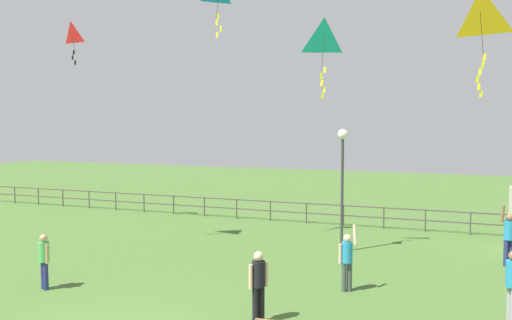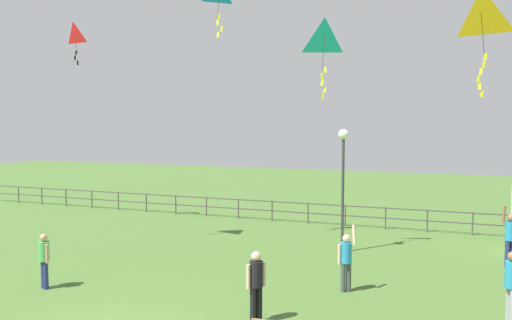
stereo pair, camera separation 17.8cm
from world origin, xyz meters
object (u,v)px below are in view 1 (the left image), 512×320
(person_0, at_px, (509,235))
(kite_4, at_px, (324,38))
(person_1, at_px, (44,258))
(kite_0, at_px, (480,15))
(person_3, at_px, (347,258))
(kite_3, at_px, (71,33))
(lamppost, at_px, (342,163))
(person_4, at_px, (258,282))

(person_0, relative_size, kite_4, 0.75)
(person_0, relative_size, person_1, 1.30)
(person_0, distance_m, kite_0, 6.92)
(person_3, relative_size, kite_0, 0.59)
(person_0, height_order, kite_3, kite_3)
(lamppost, xyz_separation_m, kite_0, (4.19, -1.17, 4.54))
(person_1, height_order, person_3, person_3)
(kite_0, xyz_separation_m, kite_3, (-16.39, 2.00, 0.81))
(person_0, bearing_deg, person_3, -136.87)
(person_4, relative_size, kite_3, 0.87)
(kite_0, relative_size, kite_4, 1.18)
(person_3, relative_size, person_4, 1.12)
(kite_3, xyz_separation_m, kite_4, (11.68, -1.62, -1.15))
(person_4, height_order, kite_0, kite_0)
(person_3, bearing_deg, kite_4, 112.91)
(lamppost, distance_m, person_4, 7.29)
(kite_0, bearing_deg, person_1, -153.35)
(person_1, relative_size, kite_0, 0.49)
(kite_0, height_order, kite_4, kite_0)
(kite_4, bearing_deg, person_0, 8.31)
(person_3, bearing_deg, lamppost, 102.09)
(person_3, distance_m, kite_0, 8.10)
(person_0, height_order, person_1, person_0)
(lamppost, relative_size, kite_4, 1.66)
(lamppost, xyz_separation_m, person_1, (-6.95, -6.76, -2.29))
(lamppost, bearing_deg, person_1, -135.78)
(person_1, bearing_deg, kite_4, 42.86)
(lamppost, distance_m, kite_4, 4.31)
(person_1, xyz_separation_m, kite_3, (-5.25, 7.59, 7.64))
(lamppost, height_order, kite_4, kite_4)
(person_4, xyz_separation_m, kite_4, (0.15, 6.11, 6.43))
(person_1, height_order, kite_0, kite_0)
(kite_0, distance_m, kite_3, 16.53)
(person_1, height_order, kite_3, kite_3)
(person_4, bearing_deg, kite_4, 88.59)
(person_4, xyz_separation_m, kite_0, (4.86, 5.74, 6.76))
(lamppost, xyz_separation_m, person_3, (0.88, -4.11, -2.25))
(kite_0, bearing_deg, kite_4, 175.46)
(person_3, distance_m, person_4, 3.20)
(person_3, bearing_deg, person_4, -118.96)
(lamppost, height_order, kite_0, kite_0)
(person_1, height_order, person_4, person_4)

